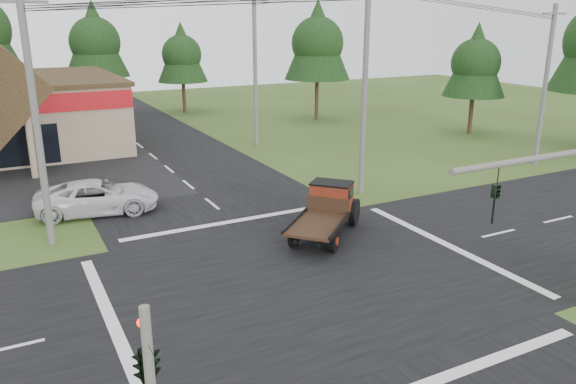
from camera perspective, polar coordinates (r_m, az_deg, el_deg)
ground at (r=21.15m, az=1.74°, el=-8.85°), size 120.00×120.00×0.00m
road_ns at (r=21.15m, az=1.74°, el=-8.82°), size 12.00×120.00×0.02m
road_ew at (r=21.15m, az=1.74°, el=-8.82°), size 120.00×12.00×0.02m
traffic_signal_corner at (r=11.03m, az=-14.30°, el=-14.82°), size 0.53×2.48×4.40m
utility_pole_nw at (r=24.90m, az=-24.24°, el=6.68°), size 2.00×0.30×10.50m
utility_pole_ne at (r=30.25m, az=7.80°, el=10.58°), size 2.00×0.30×11.50m
utility_pole_far at (r=40.02m, az=24.66°, el=9.84°), size 2.00×0.30×10.20m
utility_pole_n at (r=42.43m, az=-3.36°, el=12.35°), size 2.00×0.30×11.20m
tree_row_d at (r=59.33m, az=-19.06°, el=14.43°), size 6.16×6.16×11.11m
tree_row_e at (r=59.25m, az=-10.76°, el=13.73°), size 5.04×5.04×9.09m
tree_side_ne at (r=54.03m, az=3.02°, el=15.12°), size 6.16×6.16×11.11m
tree_side_e_near at (r=49.54m, az=18.55°, el=12.55°), size 5.04×5.04×9.09m
antique_flatbed_truck at (r=24.77m, az=3.74°, el=-2.07°), size 5.37×5.17×2.26m
white_pickup at (r=29.43m, az=-18.79°, el=-0.47°), size 6.27×3.72×1.64m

